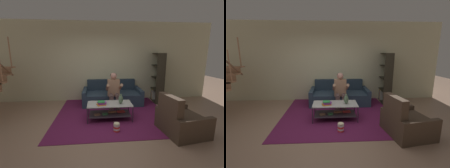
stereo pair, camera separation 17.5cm
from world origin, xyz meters
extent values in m
plane|color=#95745F|center=(0.00, 0.00, 0.00)|extent=(16.80, 16.80, 0.00)
cube|color=beige|center=(0.00, 2.46, 1.45)|extent=(8.40, 0.12, 2.90)
cube|color=#AB7956|center=(-3.26, 1.74, 1.34)|extent=(0.98, 0.28, 0.04)
cylinder|color=#AB7956|center=(-2.81, 1.19, 1.42)|extent=(0.04, 0.04, 0.90)
cylinder|color=#AB7956|center=(-2.81, 1.74, 1.81)|extent=(0.04, 0.04, 0.90)
cube|color=#293A4C|center=(0.37, 1.89, 0.21)|extent=(1.79, 0.99, 0.41)
cube|color=#233141|center=(0.37, 2.30, 0.61)|extent=(1.79, 0.18, 0.39)
cube|color=#293A4C|center=(-0.59, 1.89, 0.27)|extent=(0.13, 0.99, 0.53)
cube|color=#293A4C|center=(1.33, 1.89, 0.27)|extent=(0.13, 0.99, 0.53)
cylinder|color=brown|center=(0.27, 1.09, 0.21)|extent=(0.14, 0.14, 0.41)
cylinder|color=brown|center=(0.47, 1.09, 0.21)|extent=(0.14, 0.14, 0.41)
cylinder|color=brown|center=(0.27, 1.27, 0.45)|extent=(0.14, 0.42, 0.14)
cylinder|color=brown|center=(0.47, 1.27, 0.45)|extent=(0.14, 0.42, 0.14)
cube|color=#A1785D|center=(0.37, 1.48, 0.68)|extent=(0.38, 0.22, 0.54)
cylinder|color=#A1785D|center=(0.17, 1.30, 0.74)|extent=(0.09, 0.49, 0.31)
cylinder|color=#A1785D|center=(0.57, 1.30, 0.74)|extent=(0.09, 0.49, 0.31)
sphere|color=tan|center=(0.37, 1.48, 1.06)|extent=(0.21, 0.21, 0.21)
ellipsoid|color=black|center=(0.37, 1.50, 1.09)|extent=(0.21, 0.21, 0.13)
cube|color=#B7B9B7|center=(0.17, 0.60, 0.44)|extent=(1.19, 0.57, 0.02)
cube|color=#392F3B|center=(0.17, 0.60, 0.16)|extent=(1.09, 0.52, 0.02)
cylinder|color=#352537|center=(-0.41, 0.33, 0.23)|extent=(0.03, 0.03, 0.45)
cylinder|color=#352537|center=(0.75, 0.33, 0.23)|extent=(0.03, 0.03, 0.45)
cylinder|color=#352537|center=(-0.41, 0.87, 0.23)|extent=(0.03, 0.03, 0.45)
cylinder|color=#352537|center=(0.75, 0.87, 0.23)|extent=(0.03, 0.03, 0.45)
cube|color=#956F4F|center=(-0.17, 0.51, 0.18)|extent=(0.18, 0.14, 0.02)
cube|color=#3B8A50|center=(0.04, 0.53, 0.18)|extent=(0.16, 0.13, 0.03)
cube|color=#A16B45|center=(0.25, 0.66, 0.18)|extent=(0.22, 0.12, 0.02)
cube|color=red|center=(0.49, 0.66, 0.18)|extent=(0.23, 0.15, 0.02)
cube|color=#5F1944|center=(0.27, 1.14, 0.01)|extent=(3.20, 3.30, 0.01)
cube|color=#70446E|center=(0.27, 1.14, 0.01)|extent=(1.76, 1.81, 0.00)
ellipsoid|color=#547256|center=(0.47, 0.55, 0.57)|extent=(0.13, 0.13, 0.23)
cylinder|color=#547256|center=(0.47, 0.55, 0.68)|extent=(0.06, 0.06, 0.05)
cube|color=orange|center=(-0.05, 0.50, 0.46)|extent=(0.26, 0.22, 0.02)
cube|color=#942B91|center=(-0.04, 0.51, 0.49)|extent=(0.21, 0.19, 0.03)
cube|color=purple|center=(-0.04, 0.50, 0.52)|extent=(0.25, 0.18, 0.03)
cube|color=#2B8E44|center=(-0.06, 0.49, 0.54)|extent=(0.19, 0.17, 0.02)
cube|color=#2B281E|center=(2.09, 2.45, 0.89)|extent=(0.29, 0.05, 1.78)
cube|color=#2B281E|center=(2.01, 1.62, 0.89)|extent=(0.29, 0.05, 1.78)
cube|color=#2B281E|center=(2.19, 2.02, 0.89)|extent=(0.11, 0.85, 1.78)
cube|color=#2B281E|center=(2.05, 2.03, 0.01)|extent=(0.38, 0.84, 0.02)
cube|color=#2B281E|center=(2.05, 2.03, 0.44)|extent=(0.38, 0.84, 0.02)
cube|color=#2B281E|center=(2.05, 2.03, 0.89)|extent=(0.38, 0.84, 0.02)
cube|color=#2B281E|center=(2.05, 2.03, 1.33)|extent=(0.38, 0.84, 0.02)
cube|color=#2B281E|center=(2.05, 2.03, 1.77)|extent=(0.38, 0.84, 0.02)
cube|color=#BBBC48|center=(2.08, 2.41, 0.21)|extent=(0.24, 0.06, 0.37)
cube|color=#6DA1A8|center=(2.09, 2.37, 0.13)|extent=(0.26, 0.05, 0.23)
cube|color=orange|center=(2.08, 2.34, 0.20)|extent=(0.25, 0.06, 0.35)
cube|color=#3363B3|center=(2.08, 2.28, 0.19)|extent=(0.26, 0.08, 0.35)
cube|color=purple|center=(2.05, 2.24, 0.16)|extent=(0.21, 0.05, 0.29)
cube|color=gold|center=(2.05, 2.20, 0.21)|extent=(0.22, 0.07, 0.38)
cube|color=silver|center=(2.05, 2.14, 0.20)|extent=(0.24, 0.08, 0.37)
cube|color=#423327|center=(1.75, -0.26, 0.20)|extent=(0.95, 0.81, 0.40)
cube|color=#423327|center=(1.41, -0.31, 0.65)|extent=(0.26, 0.71, 0.50)
cube|color=#423327|center=(1.82, -0.65, 0.25)|extent=(0.86, 0.24, 0.50)
cube|color=#423327|center=(1.69, 0.14, 0.25)|extent=(0.86, 0.24, 0.50)
cylinder|color=red|center=(0.28, -0.08, 0.02)|extent=(0.15, 0.15, 0.04)
cylinder|color=white|center=(0.28, -0.08, 0.07)|extent=(0.15, 0.15, 0.04)
cylinder|color=red|center=(0.28, -0.08, 0.11)|extent=(0.15, 0.15, 0.04)
cylinder|color=white|center=(0.28, -0.08, 0.16)|extent=(0.15, 0.15, 0.04)
ellipsoid|color=beige|center=(0.28, -0.08, 0.20)|extent=(0.14, 0.14, 0.05)
camera|label=1|loc=(-0.13, -3.23, 1.80)|focal=24.00mm
camera|label=2|loc=(0.05, -3.24, 1.80)|focal=24.00mm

